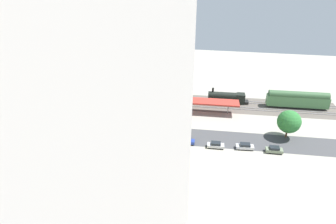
{
  "coord_description": "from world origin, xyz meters",
  "views": [
    {
      "loc": [
        -17.3,
        70.0,
        42.14
      ],
      "look_at": [
        -4.44,
        0.44,
        6.19
      ],
      "focal_mm": 30.31,
      "sensor_mm": 36.0,
      "label": 1
    }
  ],
  "objects_px": {
    "box_truck_2": "(81,129)",
    "parked_car_5": "(130,137)",
    "parked_car_6": "(105,133)",
    "street_tree_0": "(30,101)",
    "parked_car_4": "(157,139)",
    "street_tree_2": "(289,122)",
    "parked_car_0": "(274,150)",
    "traffic_light": "(112,109)",
    "platform_canopy_near": "(138,98)",
    "freight_coach_far": "(103,91)",
    "parked_car_1": "(245,147)",
    "construction_building": "(52,147)",
    "street_tree_1": "(112,107)",
    "parked_car_3": "(186,141)",
    "box_truck_0": "(63,127)",
    "passenger_coach": "(298,99)",
    "box_truck_1": "(133,136)",
    "parked_car_2": "(216,145)",
    "locomotive": "(228,98)"
  },
  "relations": [
    {
      "from": "parked_car_0",
      "to": "parked_car_2",
      "type": "distance_m",
      "value": 14.76
    },
    {
      "from": "parked_car_4",
      "to": "street_tree_2",
      "type": "bearing_deg",
      "value": -166.26
    },
    {
      "from": "freight_coach_far",
      "to": "parked_car_3",
      "type": "height_order",
      "value": "freight_coach_far"
    },
    {
      "from": "parked_car_5",
      "to": "traffic_light",
      "type": "bearing_deg",
      "value": -45.81
    },
    {
      "from": "parked_car_5",
      "to": "construction_building",
      "type": "bearing_deg",
      "value": 54.93
    },
    {
      "from": "parked_car_3",
      "to": "box_truck_2",
      "type": "height_order",
      "value": "box_truck_2"
    },
    {
      "from": "parked_car_5",
      "to": "parked_car_4",
      "type": "bearing_deg",
      "value": -178.29
    },
    {
      "from": "street_tree_2",
      "to": "traffic_light",
      "type": "height_order",
      "value": "street_tree_2"
    },
    {
      "from": "parked_car_3",
      "to": "box_truck_0",
      "type": "relative_size",
      "value": 0.53
    },
    {
      "from": "passenger_coach",
      "to": "box_truck_2",
      "type": "height_order",
      "value": "passenger_coach"
    },
    {
      "from": "freight_coach_far",
      "to": "box_truck_0",
      "type": "relative_size",
      "value": 2.35
    },
    {
      "from": "platform_canopy_near",
      "to": "construction_building",
      "type": "relative_size",
      "value": 2.19
    },
    {
      "from": "construction_building",
      "to": "platform_canopy_near",
      "type": "bearing_deg",
      "value": -106.16
    },
    {
      "from": "street_tree_0",
      "to": "traffic_light",
      "type": "relative_size",
      "value": 1.02
    },
    {
      "from": "parked_car_5",
      "to": "locomotive",
      "type": "bearing_deg",
      "value": -132.37
    },
    {
      "from": "parked_car_6",
      "to": "street_tree_0",
      "type": "bearing_deg",
      "value": -15.39
    },
    {
      "from": "freight_coach_far",
      "to": "street_tree_2",
      "type": "bearing_deg",
      "value": 165.82
    },
    {
      "from": "parked_car_1",
      "to": "parked_car_6",
      "type": "distance_m",
      "value": 38.19
    },
    {
      "from": "parked_car_0",
      "to": "street_tree_0",
      "type": "height_order",
      "value": "street_tree_0"
    },
    {
      "from": "parked_car_0",
      "to": "traffic_light",
      "type": "xyz_separation_m",
      "value": [
        45.89,
        -7.46,
        3.95
      ]
    },
    {
      "from": "parked_car_1",
      "to": "box_truck_1",
      "type": "height_order",
      "value": "box_truck_1"
    },
    {
      "from": "box_truck_0",
      "to": "box_truck_1",
      "type": "bearing_deg",
      "value": 176.98
    },
    {
      "from": "street_tree_0",
      "to": "construction_building",
      "type": "bearing_deg",
      "value": 132.14
    },
    {
      "from": "passenger_coach",
      "to": "parked_car_1",
      "type": "distance_m",
      "value": 34.02
    },
    {
      "from": "parked_car_6",
      "to": "construction_building",
      "type": "relative_size",
      "value": 0.15
    },
    {
      "from": "street_tree_1",
      "to": "street_tree_0",
      "type": "bearing_deg",
      "value": 1.72
    },
    {
      "from": "passenger_coach",
      "to": "box_truck_2",
      "type": "distance_m",
      "value": 70.04
    },
    {
      "from": "freight_coach_far",
      "to": "construction_building",
      "type": "height_order",
      "value": "construction_building"
    },
    {
      "from": "parked_car_4",
      "to": "street_tree_2",
      "type": "height_order",
      "value": "street_tree_2"
    },
    {
      "from": "box_truck_2",
      "to": "parked_car_5",
      "type": "bearing_deg",
      "value": -178.62
    },
    {
      "from": "parked_car_1",
      "to": "freight_coach_far",
      "type": "bearing_deg",
      "value": -25.66
    },
    {
      "from": "parked_car_6",
      "to": "passenger_coach",
      "type": "bearing_deg",
      "value": -152.98
    },
    {
      "from": "parked_car_2",
      "to": "traffic_light",
      "type": "xyz_separation_m",
      "value": [
        31.14,
        -7.94,
        3.99
      ]
    },
    {
      "from": "street_tree_1",
      "to": "parked_car_3",
      "type": "bearing_deg",
      "value": 160.8
    },
    {
      "from": "parked_car_1",
      "to": "street_tree_2",
      "type": "bearing_deg",
      "value": -145.4
    },
    {
      "from": "parked_car_3",
      "to": "traffic_light",
      "type": "distance_m",
      "value": 24.82
    },
    {
      "from": "parked_car_6",
      "to": "traffic_light",
      "type": "xyz_separation_m",
      "value": [
        0.44,
        -7.59,
        3.9
      ]
    },
    {
      "from": "platform_canopy_near",
      "to": "parked_car_5",
      "type": "relative_size",
      "value": 14.67
    },
    {
      "from": "locomotive",
      "to": "street_tree_2",
      "type": "relative_size",
      "value": 1.74
    },
    {
      "from": "box_truck_0",
      "to": "street_tree_1",
      "type": "distance_m",
      "value": 15.0
    },
    {
      "from": "platform_canopy_near",
      "to": "box_truck_1",
      "type": "xyz_separation_m",
      "value": [
        -4.32,
        20.2,
        -2.13
      ]
    },
    {
      "from": "traffic_light",
      "to": "street_tree_2",
      "type": "bearing_deg",
      "value": -179.02
    },
    {
      "from": "passenger_coach",
      "to": "parked_car_3",
      "type": "height_order",
      "value": "passenger_coach"
    },
    {
      "from": "street_tree_0",
      "to": "locomotive",
      "type": "bearing_deg",
      "value": -160.78
    },
    {
      "from": "freight_coach_far",
      "to": "box_truck_1",
      "type": "relative_size",
      "value": 2.13
    },
    {
      "from": "street_tree_0",
      "to": "traffic_light",
      "type": "height_order",
      "value": "street_tree_0"
    },
    {
      "from": "passenger_coach",
      "to": "parked_car_6",
      "type": "relative_size",
      "value": 4.39
    },
    {
      "from": "platform_canopy_near",
      "to": "parked_car_5",
      "type": "distance_m",
      "value": 19.52
    },
    {
      "from": "parked_car_4",
      "to": "box_truck_2",
      "type": "height_order",
      "value": "box_truck_2"
    },
    {
      "from": "passenger_coach",
      "to": "freight_coach_far",
      "type": "bearing_deg",
      "value": 4.57
    }
  ]
}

